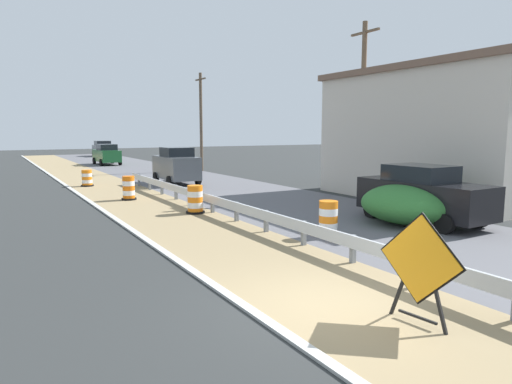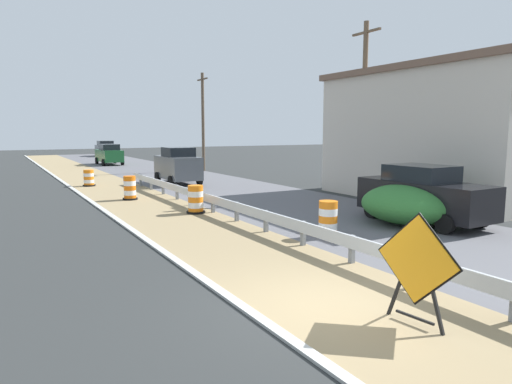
{
  "view_description": "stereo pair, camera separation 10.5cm",
  "coord_description": "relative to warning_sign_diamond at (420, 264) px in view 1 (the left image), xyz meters",
  "views": [
    {
      "loc": [
        -5.18,
        -6.22,
        3.22
      ],
      "look_at": [
        2.47,
        6.65,
        1.2
      ],
      "focal_mm": 31.76,
      "sensor_mm": 36.0,
      "label": 1
    },
    {
      "loc": [
        -5.09,
        -6.27,
        3.22
      ],
      "look_at": [
        2.47,
        6.65,
        1.2
      ],
      "focal_mm": 31.76,
      "sensor_mm": 36.0,
      "label": 2
    }
  ],
  "objects": [
    {
      "name": "curb_near_edge",
      "position": [
        -2.15,
        1.37,
        -1.04
      ],
      "size": [
        0.2,
        120.0,
        0.11
      ],
      "primitive_type": "cube",
      "color": "#ADADA8",
      "rests_on": "ground"
    },
    {
      "name": "traffic_barrel_close",
      "position": [
        0.9,
        11.49,
        -0.54
      ],
      "size": [
        0.75,
        0.75,
        1.1
      ],
      "color": "orange",
      "rests_on": "ground"
    },
    {
      "name": "median_dirt_strip",
      "position": [
        -0.17,
        1.37,
        -1.04
      ],
      "size": [
        3.76,
        120.0,
        0.01
      ],
      "primitive_type": "cube",
      "color": "#8E7A56",
      "rests_on": "ground"
    },
    {
      "name": "utility_pole_mid",
      "position": [
        8.9,
        28.86,
        3.0
      ],
      "size": [
        0.24,
        1.8,
        7.77
      ],
      "color": "brown",
      "rests_on": "ground"
    },
    {
      "name": "utility_pole_near",
      "position": [
        9.71,
        11.56,
        3.28
      ],
      "size": [
        0.24,
        1.8,
        8.34
      ],
      "color": "brown",
      "rests_on": "ground"
    },
    {
      "name": "warning_sign_diamond",
      "position": [
        0.0,
        0.0,
        0.0
      ],
      "size": [
        0.22,
        1.57,
        1.92
      ],
      "rotation": [
        0.0,
        0.0,
        3.26
      ],
      "color": "black",
      "rests_on": "ground"
    },
    {
      "name": "car_trailing_near_lane",
      "position": [
        6.86,
        55.33,
        -0.06
      ],
      "size": [
        2.18,
        4.47,
        1.96
      ],
      "rotation": [
        0.0,
        0.0,
        -1.58
      ],
      "color": "#4C5156",
      "rests_on": "ground"
    },
    {
      "name": "car_lead_near_lane",
      "position": [
        3.86,
        39.82,
        -0.06
      ],
      "size": [
        1.99,
        4.46,
        1.97
      ],
      "rotation": [
        0.0,
        0.0,
        1.58
      ],
      "color": "#195128",
      "rests_on": "ground"
    },
    {
      "name": "bush_roadside",
      "position": [
        6.63,
        5.78,
        -0.34
      ],
      "size": [
        3.46,
        3.46,
        1.41
      ],
      "primitive_type": "ellipsoid",
      "color": "#337533",
      "rests_on": "ground"
    },
    {
      "name": "car_lead_far_lane",
      "position": [
        3.91,
        21.45,
        0.07
      ],
      "size": [
        2.06,
        4.05,
        2.23
      ],
      "rotation": [
        0.0,
        0.0,
        1.55
      ],
      "color": "#4C5156",
      "rests_on": "ground"
    },
    {
      "name": "traffic_barrel_nearest",
      "position": [
        2.82,
        5.71,
        -0.54
      ],
      "size": [
        0.72,
        0.72,
        1.11
      ],
      "color": "orange",
      "rests_on": "ground"
    },
    {
      "name": "traffic_barrel_far",
      "position": [
        -1.08,
        22.85,
        -0.61
      ],
      "size": [
        0.72,
        0.72,
        0.96
      ],
      "color": "orange",
      "rests_on": "ground"
    },
    {
      "name": "car_mid_far_lane",
      "position": [
        7.1,
        5.71,
        -0.03
      ],
      "size": [
        2.09,
        4.76,
        2.03
      ],
      "rotation": [
        0.0,
        0.0,
        -1.56
      ],
      "color": "black",
      "rests_on": "ground"
    },
    {
      "name": "ground_plane",
      "position": [
        -0.85,
        1.37,
        -1.04
      ],
      "size": [
        160.0,
        160.0,
        0.0
      ],
      "primitive_type": "plane",
      "color": "#2B2D2D"
    },
    {
      "name": "roadside_shop_near",
      "position": [
        13.67,
        9.39,
        2.04
      ],
      "size": [
        8.54,
        10.57,
        6.14
      ],
      "color": "beige",
      "rests_on": "ground"
    },
    {
      "name": "guardrail_median",
      "position": [
        1.47,
        2.22,
        -0.53
      ],
      "size": [
        0.18,
        40.19,
        0.71
      ],
      "color": "silver",
      "rests_on": "ground"
    },
    {
      "name": "traffic_barrel_mid",
      "position": [
        -0.41,
        16.33,
        -0.53
      ],
      "size": [
        0.69,
        0.69,
        1.12
      ],
      "color": "orange",
      "rests_on": "ground"
    }
  ]
}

